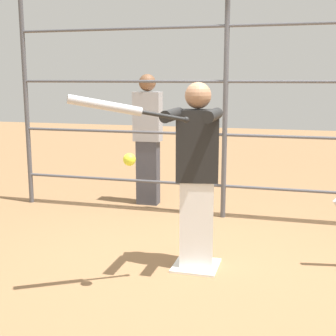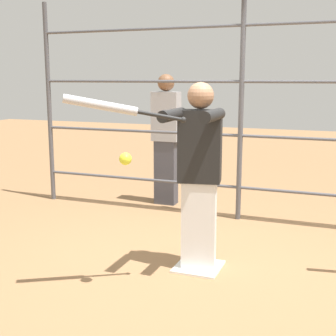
{
  "view_description": "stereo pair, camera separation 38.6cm",
  "coord_description": "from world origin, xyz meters",
  "px_view_note": "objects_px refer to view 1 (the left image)",
  "views": [
    {
      "loc": [
        -0.81,
        3.93,
        1.69
      ],
      "look_at": [
        0.19,
        0.27,
        0.95
      ],
      "focal_mm": 50.0,
      "sensor_mm": 36.0,
      "label": 1
    },
    {
      "loc": [
        -1.17,
        3.81,
        1.69
      ],
      "look_at": [
        0.19,
        0.27,
        0.95
      ],
      "focal_mm": 50.0,
      "sensor_mm": 36.0,
      "label": 2
    }
  ],
  "objects_px": {
    "softball_in_flight": "(129,160)",
    "bystander_behind_fence": "(148,138)",
    "batter": "(197,171)",
    "baseball_bat_swinging": "(116,107)"
  },
  "relations": [
    {
      "from": "batter",
      "to": "softball_in_flight",
      "type": "xyz_separation_m",
      "value": [
        0.38,
        0.65,
        0.19
      ]
    },
    {
      "from": "softball_in_flight",
      "to": "bystander_behind_fence",
      "type": "relative_size",
      "value": 0.06
    },
    {
      "from": "bystander_behind_fence",
      "to": "softball_in_flight",
      "type": "bearing_deg",
      "value": 104.8
    },
    {
      "from": "baseball_bat_swinging",
      "to": "bystander_behind_fence",
      "type": "relative_size",
      "value": 0.45
    },
    {
      "from": "batter",
      "to": "baseball_bat_swinging",
      "type": "distance_m",
      "value": 1.04
    },
    {
      "from": "softball_in_flight",
      "to": "bystander_behind_fence",
      "type": "bearing_deg",
      "value": -75.2
    },
    {
      "from": "baseball_bat_swinging",
      "to": "bystander_behind_fence",
      "type": "distance_m",
      "value": 2.83
    },
    {
      "from": "batter",
      "to": "softball_in_flight",
      "type": "distance_m",
      "value": 0.78
    },
    {
      "from": "softball_in_flight",
      "to": "bystander_behind_fence",
      "type": "height_order",
      "value": "bystander_behind_fence"
    },
    {
      "from": "baseball_bat_swinging",
      "to": "softball_in_flight",
      "type": "relative_size",
      "value": 8.19
    }
  ]
}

